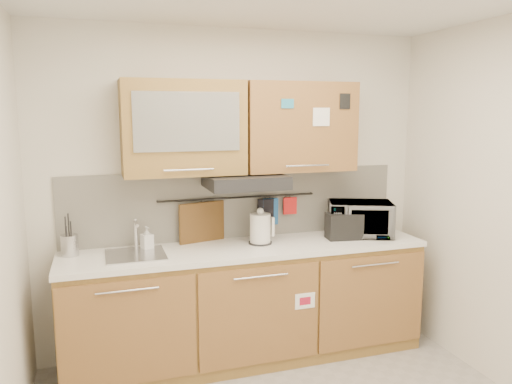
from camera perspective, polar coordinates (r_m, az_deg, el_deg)
wall_back at (r=4.10m, az=-2.21°, el=0.03°), size 3.20×0.00×3.20m
base_cabinet at (r=4.05m, az=-0.92°, el=-13.23°), size 2.80×0.64×0.88m
countertop at (r=3.89m, az=-0.93°, el=-6.49°), size 2.82×0.62×0.04m
backsplash at (r=4.10m, az=-2.16°, el=-1.38°), size 2.80×0.02×0.56m
upper_cabinets at (r=3.87m, az=-1.61°, el=7.40°), size 1.82×0.37×0.70m
range_hood at (r=3.84m, az=-1.21°, el=1.23°), size 0.60×0.46×0.10m
sink at (r=3.75m, az=-13.60°, el=-6.96°), size 0.42×0.40×0.26m
utensil_rail at (r=4.05m, az=-2.01°, el=-0.64°), size 1.30×0.02×0.02m
utensil_crock at (r=3.86m, az=-20.53°, el=-5.69°), size 0.15×0.15×0.31m
kettle at (r=3.94m, az=0.50°, el=-4.29°), size 0.21×0.18×0.29m
toaster at (r=4.15m, az=10.02°, el=-3.82°), size 0.30×0.20×0.21m
microwave at (r=4.28m, az=11.80°, el=-3.01°), size 0.61×0.51×0.29m
soap_bottle at (r=3.87m, az=-12.37°, el=-5.16°), size 0.10×0.10×0.18m
cutting_board at (r=4.02m, az=-6.18°, el=-4.50°), size 0.38×0.12×0.47m
oven_mitt at (r=4.14m, az=1.62°, el=-2.25°), size 0.13×0.03×0.22m
dark_pouch at (r=4.13m, az=1.11°, el=-2.18°), size 0.13×0.04×0.20m
pot_holder at (r=4.20m, az=3.90°, el=-1.58°), size 0.12×0.02×0.14m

